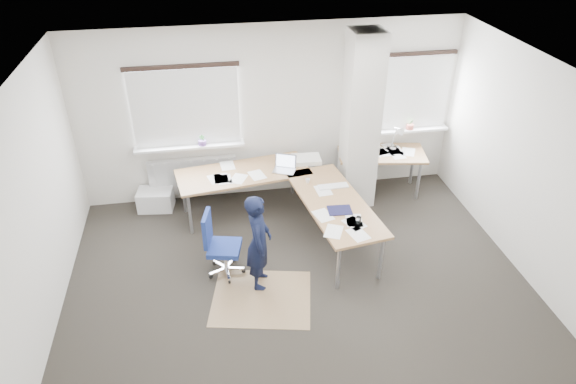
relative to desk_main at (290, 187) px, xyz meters
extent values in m
plane|color=black|center=(-0.11, -1.40, -0.69)|extent=(6.00, 6.00, 0.00)
cube|color=silver|center=(-0.11, 1.10, 0.71)|extent=(6.00, 0.04, 2.80)
cube|color=silver|center=(-0.11, -3.90, 0.71)|extent=(6.00, 0.04, 2.80)
cube|color=silver|center=(-3.11, -1.40, 0.71)|extent=(0.04, 5.00, 2.80)
cube|color=silver|center=(2.89, -1.40, 0.71)|extent=(0.04, 5.00, 2.80)
cube|color=white|center=(-0.11, -1.40, 2.11)|extent=(6.00, 5.00, 0.04)
cube|color=silver|center=(1.19, 0.55, 0.70)|extent=(0.50, 0.50, 2.78)
cube|color=white|center=(-1.41, 1.07, 0.91)|extent=(1.60, 0.04, 1.20)
cube|color=silver|center=(-1.41, 1.03, 0.91)|extent=(1.60, 0.02, 1.20)
cube|color=white|center=(-1.41, 1.00, 0.29)|extent=(1.70, 0.20, 0.04)
cube|color=white|center=(2.19, 1.07, 0.91)|extent=(1.20, 0.04, 1.20)
cube|color=silver|center=(2.19, 1.03, 0.91)|extent=(1.20, 0.02, 1.20)
cube|color=white|center=(2.19, 1.00, 0.29)|extent=(1.30, 0.20, 0.04)
cube|color=silver|center=(-1.41, 1.02, -0.24)|extent=(1.40, 0.10, 0.60)
cylinder|color=#6E4597|center=(-1.21, 0.98, 0.35)|extent=(0.12, 0.12, 0.08)
imported|color=#2C6F2D|center=(-1.21, 0.98, 0.39)|extent=(0.09, 0.06, 0.17)
cylinder|color=#B65446|center=(2.19, 0.98, 0.35)|extent=(0.12, 0.12, 0.08)
imported|color=#2C6F2D|center=(2.19, 0.98, 0.39)|extent=(0.09, 0.07, 0.17)
cube|color=#8E704D|center=(-0.63, -1.49, -0.69)|extent=(1.43, 1.28, 0.01)
cube|color=white|center=(-2.03, 0.85, -0.53)|extent=(0.59, 0.45, 0.33)
cube|color=#9F6E44|center=(-0.64, 0.50, 0.02)|extent=(2.10, 1.09, 0.04)
cube|color=#9F6E44|center=(0.53, -0.54, 0.02)|extent=(1.09, 2.10, 0.04)
cylinder|color=#9C9CA1|center=(-1.48, 0.07, -0.35)|extent=(0.05, 0.05, 0.69)
cylinder|color=#9C9CA1|center=(-1.57, 0.67, -0.35)|extent=(0.05, 0.05, 0.69)
cylinder|color=#9C9CA1|center=(0.21, 0.93, -0.35)|extent=(0.05, 0.05, 0.69)
cylinder|color=#9C9CA1|center=(0.36, -1.47, -0.35)|extent=(0.05, 0.05, 0.69)
cylinder|color=#9C9CA1|center=(0.96, -1.38, -0.35)|extent=(0.05, 0.05, 0.69)
cylinder|color=#9C9CA1|center=(0.69, 0.40, -0.35)|extent=(0.05, 0.05, 0.69)
cube|color=#B7B7BC|center=(-0.02, 0.42, 0.05)|extent=(0.39, 0.34, 0.01)
cube|color=#B7B7BC|center=(0.03, 0.53, 0.16)|extent=(0.32, 0.17, 0.22)
cube|color=silver|center=(0.03, 0.53, 0.16)|extent=(0.28, 0.14, 0.19)
cube|color=white|center=(0.61, -0.16, 0.05)|extent=(0.44, 0.15, 0.02)
cube|color=#131234|center=(0.54, -0.78, 0.05)|extent=(0.34, 0.26, 0.01)
cube|color=white|center=(0.38, 0.67, 0.07)|extent=(0.47, 0.35, 0.07)
imported|color=white|center=(0.27, 0.02, 0.07)|extent=(0.08, 0.08, 0.07)
cylinder|color=silver|center=(0.70, -1.10, 0.09)|extent=(0.07, 0.07, 0.10)
cube|color=#9F6E44|center=(1.65, 0.75, 0.02)|extent=(1.50, 0.93, 0.04)
cylinder|color=#9C9CA1|center=(1.02, 0.61, -0.35)|extent=(0.05, 0.05, 0.69)
cylinder|color=#9C9CA1|center=(2.20, 0.40, -0.35)|extent=(0.05, 0.05, 0.69)
cylinder|color=#9C9CA1|center=(1.11, 1.10, -0.35)|extent=(0.05, 0.05, 0.69)
cylinder|color=#9C9CA1|center=(2.29, 0.90, -0.35)|extent=(0.05, 0.05, 0.69)
cube|color=#B7B7BC|center=(1.30, 0.77, 0.05)|extent=(0.36, 0.27, 0.01)
cube|color=#B7B7BC|center=(1.32, 0.89, 0.16)|extent=(0.33, 0.09, 0.22)
cube|color=silver|center=(1.32, 0.89, 0.16)|extent=(0.29, 0.07, 0.19)
cylinder|color=silver|center=(1.88, 0.85, 0.05)|extent=(0.10, 0.10, 0.02)
cylinder|color=silver|center=(1.88, 0.85, 0.24)|extent=(0.02, 0.16, 0.38)
cylinder|color=silver|center=(1.88, 0.73, 0.46)|extent=(0.02, 0.29, 0.13)
cone|color=silver|center=(1.88, 0.59, 0.44)|extent=(0.14, 0.16, 0.17)
cube|color=navy|center=(-1.04, -0.92, -0.28)|extent=(0.50, 0.50, 0.07)
cube|color=navy|center=(-1.24, -0.87, 0.03)|extent=(0.13, 0.36, 0.45)
cylinder|color=silver|center=(-1.04, -0.92, -0.45)|extent=(0.05, 0.05, 0.31)
cylinder|color=black|center=(-0.81, -0.97, -0.66)|extent=(0.06, 0.04, 0.05)
cylinder|color=black|center=(-0.92, -0.72, -0.66)|extent=(0.05, 0.06, 0.05)
cylinder|color=black|center=(-1.19, -0.74, -0.66)|extent=(0.06, 0.06, 0.05)
cylinder|color=black|center=(-1.25, -1.01, -0.66)|extent=(0.06, 0.05, 0.05)
cylinder|color=black|center=(-1.02, -1.15, -0.66)|extent=(0.03, 0.06, 0.05)
imported|color=black|center=(-0.61, -1.20, -0.02)|extent=(0.40, 0.54, 1.34)
camera|label=1|loc=(-1.13, -6.31, 3.92)|focal=32.00mm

